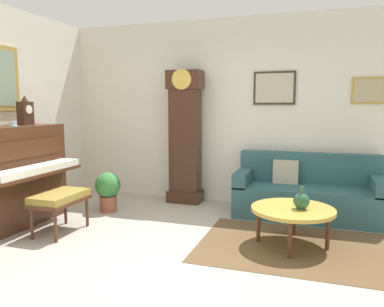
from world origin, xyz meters
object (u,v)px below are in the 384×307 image
coffee_table (293,210)px  green_jug (301,201)px  piano_bench (60,199)px  teacup (13,124)px  couch (307,193)px  mantel_clock (25,112)px  grandfather_clock (185,140)px  piano (10,176)px  potted_plant (108,189)px

coffee_table → green_jug: 0.15m
coffee_table → green_jug: size_ratio=3.67×
piano_bench → teacup: 1.08m
green_jug → couch: bearing=88.5°
mantel_clock → teacup: mantel_clock is taller
teacup → green_jug: teacup is taller
piano_bench → teacup: (-0.65, 0.03, 0.86)m
grandfather_clock → mantel_clock: size_ratio=5.34×
grandfather_clock → green_jug: size_ratio=8.46×
piano_bench → teacup: size_ratio=6.03×
grandfather_clock → green_jug: bearing=-38.3°
grandfather_clock → couch: 1.94m
green_jug → coffee_table: bearing=165.2°
teacup → green_jug: bearing=6.4°
piano → coffee_table: piano is taller
green_jug → piano_bench: bearing=-171.5°
mantel_clock → teacup: bearing=-72.3°
coffee_table → green_jug: bearing=-14.8°
piano → green_jug: bearing=6.1°
piano_bench → mantel_clock: mantel_clock is taller
piano → piano_bench: piano is taller
grandfather_clock → teacup: grandfather_clock is taller
grandfather_clock → mantel_clock: 2.27m
piano_bench → couch: bearing=30.5°
piano → teacup: teacup is taller
grandfather_clock → teacup: 2.40m
piano_bench → coffee_table: piano_bench is taller
teacup → potted_plant: size_ratio=0.21×
grandfather_clock → teacup: bearing=-131.3°
mantel_clock → couch: bearing=19.9°
piano → green_jug: (3.47, 0.37, -0.12)m
teacup → potted_plant: bearing=53.1°
piano_bench → green_jug: bearing=8.5°
coffee_table → mantel_clock: 3.53m
couch → coffee_table: (-0.12, -1.19, 0.08)m
coffee_table → mantel_clock: bearing=-178.7°
coffee_table → mantel_clock: size_ratio=2.32×
coffee_table → teacup: (-3.28, -0.40, 0.88)m
piano → mantel_clock: size_ratio=3.79×
piano → mantel_clock: (0.00, 0.32, 0.79)m
piano_bench → grandfather_clock: 2.11m
couch → coffee_table: size_ratio=2.16×
mantel_clock → piano_bench: bearing=-25.1°
couch → piano_bench: bearing=-149.5°
teacup → green_jug: 3.47m
piano_bench → potted_plant: 0.97m
couch → green_jug: (-0.03, -1.22, 0.19)m
teacup → couch: bearing=25.2°
potted_plant → coffee_table: bearing=-11.9°
piano → mantel_clock: 0.85m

